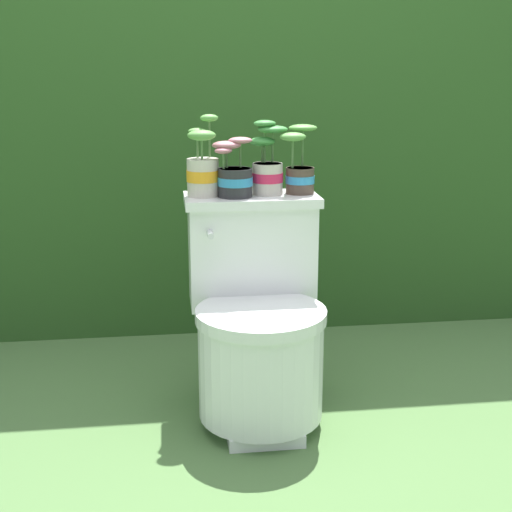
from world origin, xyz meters
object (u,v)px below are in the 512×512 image
(potted_plant_midleft, at_px, (234,175))
(potted_plant_middle, at_px, (267,167))
(potted_plant_left, at_px, (203,170))
(potted_plant_midright, at_px, (300,169))
(toilet, at_px, (257,323))

(potted_plant_midleft, relative_size, potted_plant_middle, 0.79)
(potted_plant_midleft, bearing_deg, potted_plant_left, 167.15)
(potted_plant_middle, relative_size, potted_plant_midright, 1.07)
(toilet, bearing_deg, potted_plant_midright, 46.14)
(potted_plant_middle, xyz_separation_m, potted_plant_midright, (0.11, -0.00, -0.01))
(toilet, height_order, potted_plant_midleft, potted_plant_midleft)
(potted_plant_middle, bearing_deg, toilet, -107.92)
(potted_plant_midleft, bearing_deg, toilet, -66.66)
(potted_plant_middle, bearing_deg, potted_plant_midright, -0.92)
(toilet, xyz_separation_m, potted_plant_midleft, (-0.06, 0.13, 0.46))
(potted_plant_midleft, xyz_separation_m, potted_plant_middle, (0.11, 0.04, 0.02))
(potted_plant_midleft, distance_m, potted_plant_midright, 0.22)
(potted_plant_midright, bearing_deg, toilet, -133.86)
(potted_plant_left, bearing_deg, potted_plant_middle, 3.87)
(potted_plant_left, distance_m, potted_plant_midright, 0.32)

